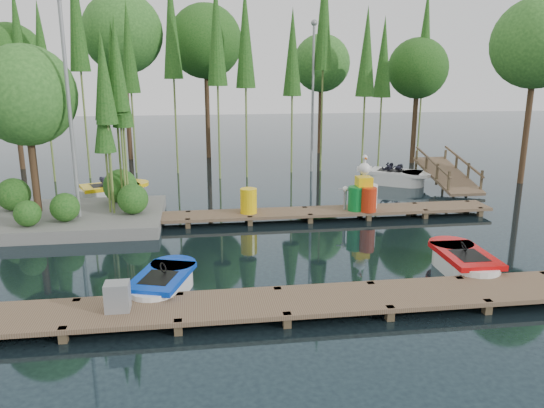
{
  "coord_description": "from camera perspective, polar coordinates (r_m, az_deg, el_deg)",
  "views": [
    {
      "loc": [
        -1.67,
        -14.68,
        5.05
      ],
      "look_at": [
        0.5,
        0.5,
        1.1
      ],
      "focal_mm": 35.0,
      "sensor_mm": 36.0,
      "label": 1
    }
  ],
  "objects": [
    {
      "name": "drum_cluster",
      "position": [
        18.42,
        9.93,
        1.08
      ],
      "size": [
        1.11,
        1.01,
        1.91
      ],
      "color": "#0D7629",
      "rests_on": "far_dock"
    },
    {
      "name": "near_dock",
      "position": [
        11.38,
        1.08,
        -10.59
      ],
      "size": [
        18.0,
        1.5,
        0.5
      ],
      "color": "brown",
      "rests_on": "ground"
    },
    {
      "name": "seagull_post",
      "position": [
        18.37,
        7.88,
        1.1
      ],
      "size": [
        0.51,
        0.28,
        0.82
      ],
      "color": "gray",
      "rests_on": "far_dock"
    },
    {
      "name": "utility_cabinet",
      "position": [
        11.24,
        -16.29,
        -9.53
      ],
      "size": [
        0.48,
        0.41,
        0.59
      ],
      "primitive_type": "cube",
      "color": "gray",
      "rests_on": "near_dock"
    },
    {
      "name": "island",
      "position": [
        18.65,
        -22.67,
        7.6
      ],
      "size": [
        6.2,
        4.2,
        6.75
      ],
      "color": "slate",
      "rests_on": "ground"
    },
    {
      "name": "ground_plane",
      "position": [
        15.61,
        -1.56,
        -4.43
      ],
      "size": [
        90.0,
        90.0,
        0.0
      ],
      "primitive_type": "plane",
      "color": "#1C2D34"
    },
    {
      "name": "boat_red",
      "position": [
        14.37,
        19.93,
        -5.98
      ],
      "size": [
        1.23,
        2.59,
        0.86
      ],
      "rotation": [
        0.0,
        0.0,
        -0.03
      ],
      "color": "white",
      "rests_on": "ground"
    },
    {
      "name": "yellow_barrel",
      "position": [
        17.79,
        -2.54,
        0.35
      ],
      "size": [
        0.56,
        0.56,
        0.84
      ],
      "primitive_type": "cylinder",
      "color": "yellow",
      "rests_on": "far_dock"
    },
    {
      "name": "far_dock",
      "position": [
        18.04,
        0.68,
        -1.05
      ],
      "size": [
        15.0,
        1.2,
        0.5
      ],
      "color": "brown",
      "rests_on": "ground"
    },
    {
      "name": "lamp_island",
      "position": [
        17.62,
        -21.09,
        10.94
      ],
      "size": [
        0.3,
        0.3,
        7.25
      ],
      "color": "gray",
      "rests_on": "ground"
    },
    {
      "name": "tree_screen",
      "position": [
        25.3,
        -9.35,
        16.69
      ],
      "size": [
        34.42,
        18.53,
        10.31
      ],
      "color": "#46301E",
      "rests_on": "ground"
    },
    {
      "name": "boat_white_far",
      "position": [
        24.29,
        13.22,
        2.8
      ],
      "size": [
        3.12,
        2.7,
        1.37
      ],
      "rotation": [
        0.0,
        0.0,
        0.1
      ],
      "color": "white",
      "rests_on": "ground"
    },
    {
      "name": "ramp",
      "position": [
        24.13,
        18.3,
        3.06
      ],
      "size": [
        1.5,
        3.94,
        1.49
      ],
      "color": "brown",
      "rests_on": "ground"
    },
    {
      "name": "lamp_rear",
      "position": [
        26.31,
        4.43,
        12.69
      ],
      "size": [
        0.3,
        0.3,
        7.25
      ],
      "color": "gray",
      "rests_on": "ground"
    },
    {
      "name": "boat_blue",
      "position": [
        12.51,
        -11.67,
        -8.52
      ],
      "size": [
        1.76,
        2.61,
        0.81
      ],
      "rotation": [
        0.0,
        0.0,
        -0.31
      ],
      "color": "white",
      "rests_on": "ground"
    },
    {
      "name": "boat_yellow_far",
      "position": [
        21.95,
        -16.87,
        1.3
      ],
      "size": [
        3.03,
        2.15,
        1.38
      ],
      "rotation": [
        0.0,
        0.0,
        0.02
      ],
      "color": "white",
      "rests_on": "ground"
    }
  ]
}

